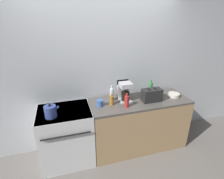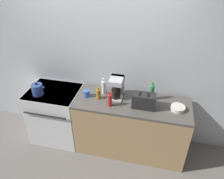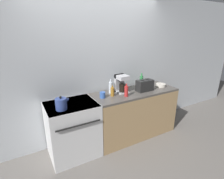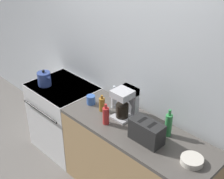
{
  "view_description": "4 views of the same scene",
  "coord_description": "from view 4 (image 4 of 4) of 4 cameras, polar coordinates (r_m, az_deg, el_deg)",
  "views": [
    {
      "loc": [
        -0.58,
        -2.01,
        2.2
      ],
      "look_at": [
        0.12,
        0.38,
        1.12
      ],
      "focal_mm": 28.0,
      "sensor_mm": 36.0,
      "label": 1
    },
    {
      "loc": [
        0.86,
        -2.14,
        2.74
      ],
      "look_at": [
        0.28,
        0.34,
        1.05
      ],
      "focal_mm": 35.0,
      "sensor_mm": 36.0,
      "label": 2
    },
    {
      "loc": [
        -1.28,
        -2.13,
        1.99
      ],
      "look_at": [
        0.11,
        0.34,
        1.01
      ],
      "focal_mm": 28.0,
      "sensor_mm": 36.0,
      "label": 3
    },
    {
      "loc": [
        2.11,
        -1.56,
        2.72
      ],
      "look_at": [
        0.17,
        0.36,
        1.17
      ],
      "focal_mm": 50.0,
      "sensor_mm": 36.0,
      "label": 4
    }
  ],
  "objects": [
    {
      "name": "kettle",
      "position": [
        3.81,
        -12.29,
        1.93
      ],
      "size": [
        0.2,
        0.16,
        0.2
      ],
      "color": "#33478C",
      "rests_on": "stove"
    },
    {
      "name": "wall_back",
      "position": [
        3.39,
        1.75,
        4.87
      ],
      "size": [
        8.0,
        0.05,
        2.6
      ],
      "color": "silver",
      "rests_on": "ground_plane"
    },
    {
      "name": "coffee_maker",
      "position": [
        3.12,
        2.58,
        -2.27
      ],
      "size": [
        0.19,
        0.24,
        0.32
      ],
      "color": "#B7B7BC",
      "rests_on": "counter_block"
    },
    {
      "name": "cup_blue",
      "position": [
        3.38,
        -3.88,
        -1.88
      ],
      "size": [
        0.09,
        0.09,
        0.1
      ],
      "color": "#3860B2",
      "rests_on": "counter_block"
    },
    {
      "name": "toaster",
      "position": [
        2.83,
        6.34,
        -7.68
      ],
      "size": [
        0.31,
        0.16,
        0.21
      ],
      "color": "black",
      "rests_on": "counter_block"
    },
    {
      "name": "stove",
      "position": [
        4.01,
        -8.67,
        -4.94
      ],
      "size": [
        0.77,
        0.66,
        0.91
      ],
      "color": "silver",
      "rests_on": "ground_plane"
    },
    {
      "name": "bottle_amber",
      "position": [
        3.25,
        -1.85,
        -2.71
      ],
      "size": [
        0.06,
        0.06,
        0.18
      ],
      "color": "#9E6B23",
      "rests_on": "counter_block"
    },
    {
      "name": "counter_block",
      "position": [
        3.31,
        4.37,
        -13.66
      ],
      "size": [
        1.63,
        0.61,
        0.91
      ],
      "color": "tan",
      "rests_on": "ground_plane"
    },
    {
      "name": "bottle_red",
      "position": [
        3.04,
        -1.13,
        -4.78
      ],
      "size": [
        0.06,
        0.06,
        0.22
      ],
      "color": "#B72828",
      "rests_on": "counter_block"
    },
    {
      "name": "bowl",
      "position": [
        2.73,
        14.39,
        -12.46
      ],
      "size": [
        0.19,
        0.19,
        0.05
      ],
      "color": "beige",
      "rests_on": "counter_block"
    },
    {
      "name": "bottle_clear",
      "position": [
        3.29,
        0.4,
        -1.64
      ],
      "size": [
        0.07,
        0.07,
        0.25
      ],
      "color": "silver",
      "rests_on": "counter_block"
    },
    {
      "name": "bottle_green",
      "position": [
        2.92,
        10.28,
        -6.37
      ],
      "size": [
        0.07,
        0.07,
        0.28
      ],
      "color": "#338C47",
      "rests_on": "counter_block"
    }
  ]
}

